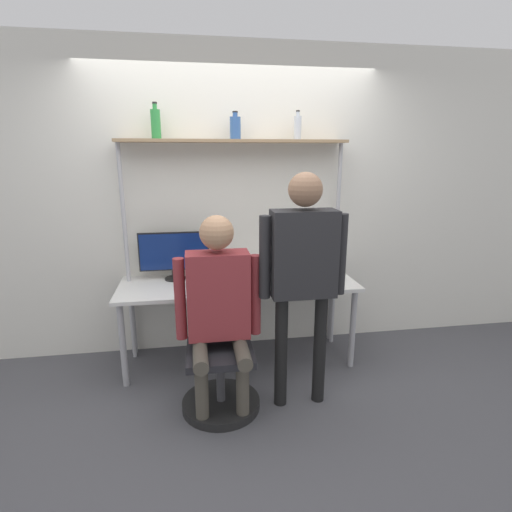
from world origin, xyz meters
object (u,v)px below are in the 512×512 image
Objects in this scene: laptop at (217,279)px; bottle_blue at (235,127)px; person_standing at (303,262)px; person_seated at (219,300)px; cell_phone at (250,285)px; bottle_green at (156,123)px; office_chair at (220,370)px; monitor at (174,254)px; bottle_clear at (298,127)px.

bottle_blue reaches higher than laptop.
person_seated is at bearing 178.34° from person_standing.
cell_phone is (0.27, -0.03, -0.06)m from laptop.
bottle_green reaches higher than person_seated.
laptop is 0.31× the size of office_chair.
person_seated is 0.84× the size of person_standing.
person_standing reaches higher than monitor.
laptop reaches higher than office_chair.
person_standing is 1.32m from bottle_blue.
bottle_blue is at bearing 103.49° from cell_phone.
bottle_clear is (0.53, 0.00, 0.01)m from bottle_blue.
laptop is 1.29× the size of bottle_blue.
bottle_green is (-0.63, 0.00, 0.02)m from bottle_blue.
bottle_green is (-1.16, 0.00, 0.02)m from bottle_clear.
person_seated is (0.32, -0.86, -0.12)m from monitor.
bottle_clear is at bearing 78.99° from person_standing.
person_seated is 1.47m from bottle_blue.
office_chair is (-0.30, -0.52, -0.45)m from cell_phone.
office_chair is 4.13× the size of bottle_blue.
person_seated is 1.53m from bottle_green.
cell_phone is 0.09× the size of person_standing.
person_standing is at bearing -6.01° from office_chair.
person_seated reaches higher than cell_phone.
bottle_green is (-0.43, 0.28, 1.23)m from laptop.
cell_phone is 0.54× the size of bottle_green.
bottle_clear is (0.17, 0.89, 0.92)m from person_standing.
monitor is 1.07m from bottle_green.
bottle_clear reaches higher than cell_phone.
laptop is (0.34, -0.26, -0.17)m from monitor.
person_standing is at bearing -101.01° from bottle_clear.
office_chair is at bearing -119.81° from cell_phone.
person_standing reaches higher than cell_phone.
monitor reaches higher than office_chair.
bottle_clear is 1.16m from bottle_green.
person_seated is (-0.30, -0.56, 0.10)m from cell_phone.
person_standing is (0.90, -0.88, 0.12)m from monitor.
office_chair is at bearing -68.59° from monitor.
office_chair reaches higher than cell_phone.
laptop is at bearing -159.16° from bottle_clear.
cell_phone is at bearing 62.10° from person_seated.
monitor is 2.70× the size of bottle_blue.
bottle_blue is (0.54, 0.01, 1.04)m from monitor.
bottle_clear is at bearing 47.85° from office_chair.
monitor is 1.17m from bottle_blue.
person_seated is 0.63m from person_standing.
office_chair is at bearing 173.99° from person_standing.
bottle_green is at bearing 115.17° from person_seated.
office_chair is (0.32, -0.82, -0.67)m from monitor.
cell_phone is at bearing -145.67° from bottle_clear.
cell_phone is 0.16× the size of office_chair.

